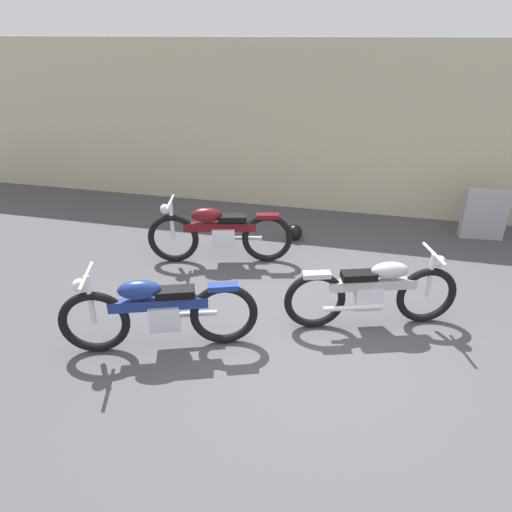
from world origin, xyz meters
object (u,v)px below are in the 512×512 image
stone_marker (484,214)px  motorcycle_blue (158,312)px  motorcycle_maroon (219,233)px  motorcycle_silver (373,292)px  helmet (294,232)px

stone_marker → motorcycle_blue: motorcycle_blue is taller
motorcycle_maroon → stone_marker: bearing=-168.7°
stone_marker → motorcycle_maroon: 4.38m
motorcycle_maroon → motorcycle_blue: (0.03, -2.13, -0.01)m
motorcycle_silver → motorcycle_blue: bearing=-174.6°
motorcycle_silver → stone_marker: bearing=41.5°
stone_marker → helmet: size_ratio=3.17×
stone_marker → motorcycle_silver: 3.50m
stone_marker → motorcycle_maroon: bearing=-154.2°
motorcycle_silver → motorcycle_blue: motorcycle_blue is taller
helmet → motorcycle_maroon: bearing=-132.0°
motorcycle_silver → motorcycle_maroon: bearing=134.0°
stone_marker → motorcycle_blue: 5.63m
motorcycle_blue → stone_marker: bearing=-154.6°
helmet → motorcycle_blue: 3.34m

